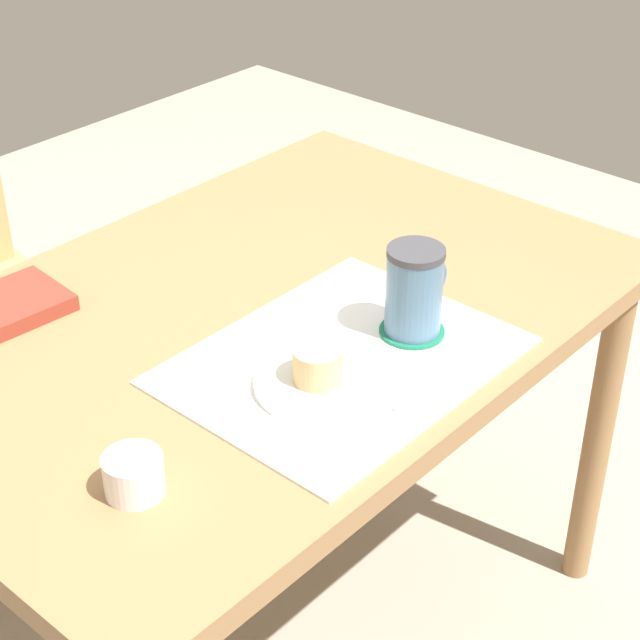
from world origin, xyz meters
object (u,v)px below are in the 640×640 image
object	(u,v)px
sugar_bowl	(134,475)
pastry_plate	(318,383)
small_book	(2,309)
dining_table	(263,353)
coffee_mug	(415,290)
pastry	(318,365)

from	to	relation	value
sugar_bowl	pastry_plate	bearing A→B (deg)	-4.79
small_book	dining_table	bearing A→B (deg)	-40.35
pastry_plate	coffee_mug	size ratio (longest dim) A/B	1.31
sugar_bowl	pastry	bearing A→B (deg)	-4.79
pastry_plate	small_book	xyz separation A→B (m)	(-0.17, 0.46, 0.00)
pastry_plate	small_book	size ratio (longest dim) A/B	0.93
pastry	coffee_mug	bearing A→B (deg)	-3.68
pastry_plate	sugar_bowl	distance (m)	0.29
pastry	small_book	bearing A→B (deg)	110.12
pastry_plate	sugar_bowl	xyz separation A→B (m)	(-0.29, 0.02, 0.02)
pastry	coffee_mug	size ratio (longest dim) A/B	0.51
coffee_mug	pastry_plate	bearing A→B (deg)	176.32
coffee_mug	small_book	bearing A→B (deg)	126.99
sugar_bowl	small_book	bearing A→B (deg)	74.78
pastry_plate	sugar_bowl	world-z (taller)	sugar_bowl
pastry_plate	pastry	size ratio (longest dim) A/B	2.55
dining_table	pastry	world-z (taller)	pastry
pastry	small_book	xyz separation A→B (m)	(-0.17, 0.46, -0.03)
pastry	coffee_mug	world-z (taller)	coffee_mug
coffee_mug	small_book	world-z (taller)	coffee_mug
dining_table	pastry_plate	size ratio (longest dim) A/B	6.75
dining_table	pastry_plate	bearing A→B (deg)	-115.94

